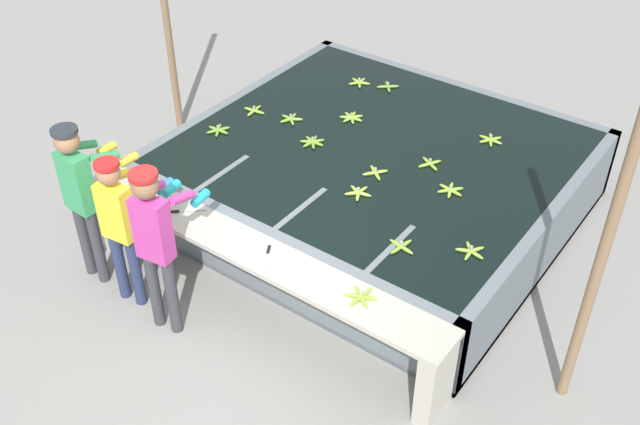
{
  "coord_description": "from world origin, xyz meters",
  "views": [
    {
      "loc": [
        3.55,
        -3.58,
        5.19
      ],
      "look_at": [
        0.0,
        1.28,
        0.58
      ],
      "focal_mm": 42.0,
      "sensor_mm": 36.0,
      "label": 1
    }
  ],
  "objects_px": {
    "banana_bunch_floating_9": "(375,172)",
    "banana_bunch_ledge_0": "(361,297)",
    "worker_2": "(156,236)",
    "banana_bunch_floating_11": "(388,86)",
    "banana_bunch_floating_2": "(430,164)",
    "banana_bunch_floating_8": "(313,142)",
    "banana_bunch_floating_12": "(218,130)",
    "banana_bunch_floating_5": "(359,82)",
    "banana_bunch_floating_1": "(358,193)",
    "worker_1": "(121,219)",
    "banana_bunch_floating_0": "(291,119)",
    "banana_bunch_floating_6": "(352,117)",
    "support_post_left": "(166,13)",
    "support_post_right": "(603,251)",
    "banana_bunch_floating_3": "(401,247)",
    "banana_bunch_floating_13": "(491,140)",
    "banana_bunch_floating_4": "(254,111)",
    "knife_0": "(267,254)",
    "banana_bunch_floating_10": "(450,190)",
    "worker_0": "(81,189)",
    "knife_1": "(181,211)",
    "banana_bunch_floating_7": "(471,251)"
  },
  "relations": [
    {
      "from": "banana_bunch_floating_9",
      "to": "banana_bunch_ledge_0",
      "type": "xyz_separation_m",
      "value": [
        0.9,
        -1.62,
        0.0
      ]
    },
    {
      "from": "banana_bunch_floating_5",
      "to": "knife_0",
      "type": "height_order",
      "value": "banana_bunch_floating_5"
    },
    {
      "from": "banana_bunch_floating_1",
      "to": "worker_1",
      "type": "bearing_deg",
      "value": -129.03
    },
    {
      "from": "banana_bunch_floating_2",
      "to": "worker_1",
      "type": "bearing_deg",
      "value": -123.57
    },
    {
      "from": "banana_bunch_floating_10",
      "to": "banana_bunch_floating_12",
      "type": "height_order",
      "value": "same"
    },
    {
      "from": "banana_bunch_floating_10",
      "to": "support_post_right",
      "type": "height_order",
      "value": "support_post_right"
    },
    {
      "from": "banana_bunch_floating_3",
      "to": "banana_bunch_floating_4",
      "type": "relative_size",
      "value": 1.0
    },
    {
      "from": "worker_0",
      "to": "banana_bunch_floating_10",
      "type": "xyz_separation_m",
      "value": [
        2.7,
        2.34,
        -0.22
      ]
    },
    {
      "from": "banana_bunch_floating_9",
      "to": "banana_bunch_floating_12",
      "type": "height_order",
      "value": "same"
    },
    {
      "from": "banana_bunch_floating_8",
      "to": "worker_2",
      "type": "bearing_deg",
      "value": -89.06
    },
    {
      "from": "banana_bunch_floating_4",
      "to": "banana_bunch_floating_8",
      "type": "height_order",
      "value": "same"
    },
    {
      "from": "worker_0",
      "to": "knife_0",
      "type": "height_order",
      "value": "worker_0"
    },
    {
      "from": "banana_bunch_floating_5",
      "to": "banana_bunch_ledge_0",
      "type": "height_order",
      "value": "banana_bunch_ledge_0"
    },
    {
      "from": "banana_bunch_floating_10",
      "to": "banana_bunch_floating_11",
      "type": "distance_m",
      "value": 2.23
    },
    {
      "from": "banana_bunch_floating_8",
      "to": "banana_bunch_floating_11",
      "type": "distance_m",
      "value": 1.57
    },
    {
      "from": "worker_2",
      "to": "banana_bunch_floating_0",
      "type": "bearing_deg",
      "value": 101.65
    },
    {
      "from": "banana_bunch_floating_12",
      "to": "knife_1",
      "type": "xyz_separation_m",
      "value": [
        0.72,
        -1.32,
        -0.01
      ]
    },
    {
      "from": "banana_bunch_floating_4",
      "to": "support_post_left",
      "type": "bearing_deg",
      "value": 172.66
    },
    {
      "from": "banana_bunch_floating_0",
      "to": "banana_bunch_floating_6",
      "type": "relative_size",
      "value": 0.99
    },
    {
      "from": "banana_bunch_floating_2",
      "to": "knife_1",
      "type": "bearing_deg",
      "value": -125.77
    },
    {
      "from": "worker_0",
      "to": "banana_bunch_ledge_0",
      "type": "relative_size",
      "value": 6.2
    },
    {
      "from": "banana_bunch_floating_5",
      "to": "banana_bunch_floating_13",
      "type": "xyz_separation_m",
      "value": [
        1.91,
        -0.26,
        -0.0
      ]
    },
    {
      "from": "worker_2",
      "to": "banana_bunch_floating_11",
      "type": "xyz_separation_m",
      "value": [
        -0.05,
        3.91,
        -0.23
      ]
    },
    {
      "from": "worker_1",
      "to": "banana_bunch_floating_7",
      "type": "relative_size",
      "value": 5.86
    },
    {
      "from": "banana_bunch_floating_2",
      "to": "banana_bunch_floating_4",
      "type": "relative_size",
      "value": 0.93
    },
    {
      "from": "banana_bunch_floating_2",
      "to": "banana_bunch_floating_8",
      "type": "bearing_deg",
      "value": -163.03
    },
    {
      "from": "banana_bunch_floating_12",
      "to": "banana_bunch_floating_13",
      "type": "relative_size",
      "value": 1.0
    },
    {
      "from": "banana_bunch_floating_4",
      "to": "banana_bunch_floating_8",
      "type": "xyz_separation_m",
      "value": [
        0.96,
        -0.15,
        -0.0
      ]
    },
    {
      "from": "banana_bunch_floating_7",
      "to": "banana_bunch_floating_11",
      "type": "distance_m",
      "value": 3.16
    },
    {
      "from": "banana_bunch_floating_9",
      "to": "support_post_left",
      "type": "distance_m",
      "value": 3.46
    },
    {
      "from": "banana_bunch_floating_6",
      "to": "banana_bunch_floating_5",
      "type": "bearing_deg",
      "value": 118.03
    },
    {
      "from": "banana_bunch_floating_3",
      "to": "support_post_right",
      "type": "bearing_deg",
      "value": 1.44
    },
    {
      "from": "banana_bunch_floating_3",
      "to": "banana_bunch_floating_13",
      "type": "relative_size",
      "value": 1.0
    },
    {
      "from": "banana_bunch_floating_8",
      "to": "support_post_right",
      "type": "bearing_deg",
      "value": -15.17
    },
    {
      "from": "banana_bunch_floating_3",
      "to": "banana_bunch_floating_6",
      "type": "height_order",
      "value": "same"
    },
    {
      "from": "banana_bunch_floating_3",
      "to": "banana_bunch_floating_9",
      "type": "relative_size",
      "value": 1.16
    },
    {
      "from": "banana_bunch_floating_10",
      "to": "banana_bunch_floating_13",
      "type": "xyz_separation_m",
      "value": [
        -0.1,
        1.1,
        0.0
      ]
    },
    {
      "from": "banana_bunch_floating_5",
      "to": "banana_bunch_floating_11",
      "type": "relative_size",
      "value": 1.18
    },
    {
      "from": "worker_0",
      "to": "knife_1",
      "type": "bearing_deg",
      "value": 33.45
    },
    {
      "from": "support_post_right",
      "to": "banana_bunch_floating_5",
      "type": "bearing_deg",
      "value": 147.59
    },
    {
      "from": "banana_bunch_floating_13",
      "to": "banana_bunch_ledge_0",
      "type": "bearing_deg",
      "value": -85.6
    },
    {
      "from": "worker_2",
      "to": "banana_bunch_floating_5",
      "type": "distance_m",
      "value": 3.82
    },
    {
      "from": "banana_bunch_floating_6",
      "to": "support_post_left",
      "type": "relative_size",
      "value": 0.09
    },
    {
      "from": "banana_bunch_floating_13",
      "to": "banana_bunch_floating_9",
      "type": "bearing_deg",
      "value": -117.74
    },
    {
      "from": "banana_bunch_ledge_0",
      "to": "support_post_right",
      "type": "distance_m",
      "value": 1.93
    },
    {
      "from": "banana_bunch_floating_8",
      "to": "banana_bunch_floating_1",
      "type": "bearing_deg",
      "value": -27.89
    },
    {
      "from": "banana_bunch_floating_12",
      "to": "knife_1",
      "type": "bearing_deg",
      "value": -61.27
    },
    {
      "from": "banana_bunch_floating_9",
      "to": "banana_bunch_floating_3",
      "type": "bearing_deg",
      "value": -45.9
    },
    {
      "from": "banana_bunch_floating_3",
      "to": "knife_0",
      "type": "xyz_separation_m",
      "value": [
        -0.91,
        -0.79,
        -0.01
      ]
    },
    {
      "from": "banana_bunch_floating_5",
      "to": "support_post_right",
      "type": "bearing_deg",
      "value": -32.41
    }
  ]
}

